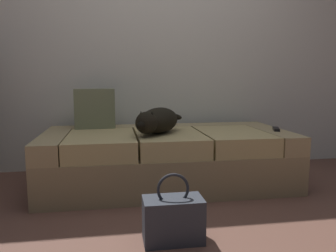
{
  "coord_description": "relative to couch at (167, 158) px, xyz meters",
  "views": [
    {
      "loc": [
        -0.43,
        -1.66,
        0.87
      ],
      "look_at": [
        0.0,
        0.94,
        0.5
      ],
      "focal_mm": 35.51,
      "sensor_mm": 36.0,
      "label": 1
    }
  ],
  "objects": [
    {
      "name": "ground_plane",
      "position": [
        0.0,
        -0.99,
        -0.22
      ],
      "size": [
        10.0,
        10.0,
        0.0
      ],
      "primitive_type": "plane",
      "color": "brown"
    },
    {
      "name": "dog_dark",
      "position": [
        -0.1,
        -0.11,
        0.33
      ],
      "size": [
        0.45,
        0.55,
        0.2
      ],
      "color": "black",
      "rests_on": "couch"
    },
    {
      "name": "throw_pillow",
      "position": [
        -0.59,
        0.27,
        0.39
      ],
      "size": [
        0.35,
        0.14,
        0.34
      ],
      "primitive_type": "cube",
      "rotation": [
        0.0,
        0.0,
        0.07
      ],
      "color": "#727958",
      "rests_on": "couch"
    },
    {
      "name": "tv_remote",
      "position": [
        0.9,
        -0.1,
        0.24
      ],
      "size": [
        0.09,
        0.16,
        0.02
      ],
      "primitive_type": "cube",
      "rotation": [
        0.0,
        0.0,
        -0.36
      ],
      "color": "black",
      "rests_on": "couch"
    },
    {
      "name": "back_wall",
      "position": [
        0.0,
        0.63,
        1.18
      ],
      "size": [
        6.4,
        0.1,
        2.8
      ],
      "primitive_type": "cube",
      "color": "silver",
      "rests_on": "ground"
    },
    {
      "name": "handbag",
      "position": [
        -0.13,
        -0.99,
        -0.1
      ],
      "size": [
        0.32,
        0.18,
        0.38
      ],
      "color": "#333840",
      "rests_on": "ground"
    },
    {
      "name": "couch",
      "position": [
        0.0,
        0.0,
        0.0
      ],
      "size": [
        1.98,
        0.94,
        0.45
      ],
      "color": "#937F59",
      "rests_on": "ground"
    }
  ]
}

